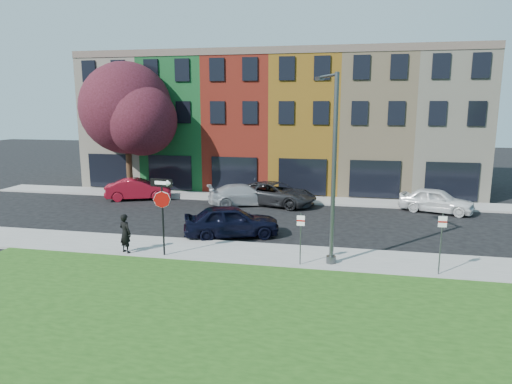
% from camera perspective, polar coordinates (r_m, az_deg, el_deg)
% --- Properties ---
extents(ground, '(120.00, 120.00, 0.00)m').
position_cam_1_polar(ground, '(17.56, 0.19, -11.16)').
color(ground, black).
rests_on(ground, ground).
extents(sidewalk_near, '(40.00, 3.00, 0.12)m').
position_cam_1_polar(sidewalk_near, '(20.09, 7.57, -8.18)').
color(sidewalk_near, gray).
rests_on(sidewalk_near, ground).
extents(sidewalk_far, '(40.00, 2.40, 0.12)m').
position_cam_1_polar(sidewalk_far, '(32.24, 0.23, -0.75)').
color(sidewalk_far, gray).
rests_on(sidewalk_far, ground).
extents(rowhouse_block, '(30.00, 10.12, 10.00)m').
position_cam_1_polar(rowhouse_block, '(37.60, 2.87, 8.49)').
color(rowhouse_block, beige).
rests_on(rowhouse_block, ground).
extents(stop_sign, '(1.04, 0.19, 3.38)m').
position_cam_1_polar(stop_sign, '(19.87, -11.66, -1.19)').
color(stop_sign, black).
rests_on(stop_sign, sidewalk_near).
extents(man, '(0.95, 0.89, 1.75)m').
position_cam_1_polar(man, '(21.01, -16.03, -4.98)').
color(man, black).
rests_on(man, sidewalk_near).
extents(sedan_near, '(5.02, 6.02, 1.63)m').
position_cam_1_polar(sedan_near, '(23.03, -3.08, -3.64)').
color(sedan_near, black).
rests_on(sedan_near, ground).
extents(parked_car_red, '(4.52, 5.49, 1.47)m').
position_cam_1_polar(parked_car_red, '(32.95, -14.48, 0.34)').
color(parked_car_red, maroon).
rests_on(parked_car_red, ground).
extents(parked_car_silver, '(5.42, 6.19, 1.38)m').
position_cam_1_polar(parked_car_silver, '(30.17, -1.50, -0.35)').
color(parked_car_silver, '#A0A1A5').
rests_on(parked_car_silver, ground).
extents(parked_car_dark, '(5.42, 6.83, 1.53)m').
position_cam_1_polar(parked_car_dark, '(30.18, 2.40, -0.21)').
color(parked_car_dark, black).
rests_on(parked_car_dark, ground).
extents(parked_car_white, '(4.45, 5.46, 1.49)m').
position_cam_1_polar(parked_car_white, '(30.28, 21.62, -0.98)').
color(parked_car_white, white).
rests_on(parked_car_white, ground).
extents(street_lamp, '(1.21, 2.45, 7.70)m').
position_cam_1_polar(street_lamp, '(18.66, 9.49, 2.78)').
color(street_lamp, '#474A4C').
rests_on(street_lamp, sidewalk_near).
extents(parking_sign_a, '(0.32, 0.08, 2.17)m').
position_cam_1_polar(parking_sign_a, '(18.65, 5.59, -5.09)').
color(parking_sign_a, '#474A4C').
rests_on(parking_sign_a, sidewalk_near).
extents(parking_sign_b, '(0.32, 0.09, 2.44)m').
position_cam_1_polar(parking_sign_b, '(18.87, 22.15, -5.21)').
color(parking_sign_b, '#474A4C').
rests_on(parking_sign_b, sidewalk_near).
extents(tree_purple, '(7.93, 6.94, 9.49)m').
position_cam_1_polar(tree_purple, '(34.82, -15.67, 9.79)').
color(tree_purple, black).
rests_on(tree_purple, sidewalk_far).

